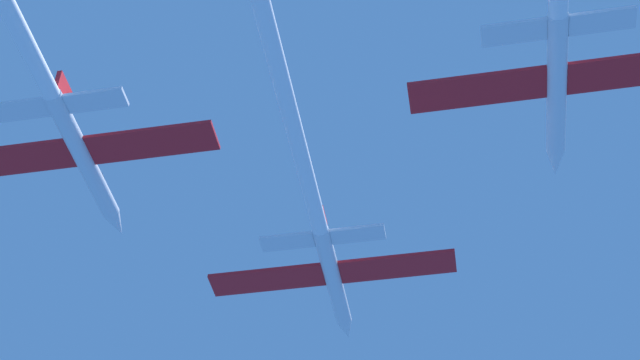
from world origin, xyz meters
TOP-DOWN VIEW (x-y plane):
  - jet_lead at (-0.69, -10.06)m, footprint 17.01×40.64m
  - jet_left_wing at (-14.09, -24.54)m, footprint 17.01×43.32m

SIDE VIEW (x-z plane):
  - jet_lead at x=-0.69m, z-range -2.02..0.80m
  - jet_left_wing at x=-14.09m, z-range -1.07..1.75m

